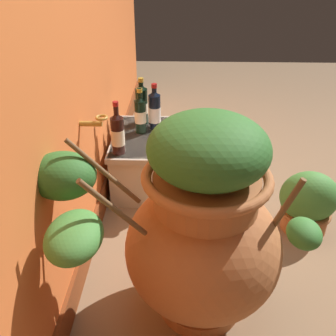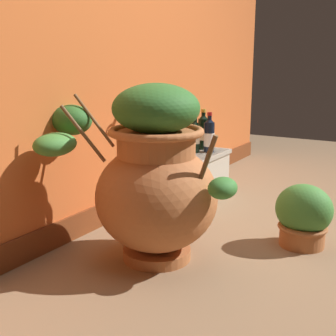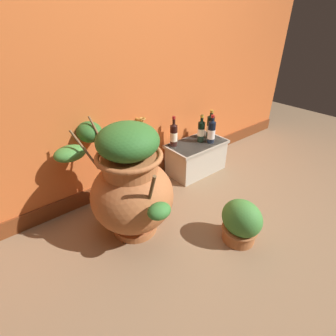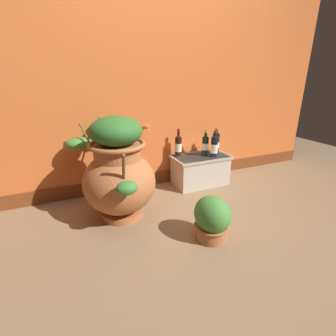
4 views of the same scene
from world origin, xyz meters
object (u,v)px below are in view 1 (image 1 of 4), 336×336
object	(u,v)px
wine_bottle_middle	(118,133)
wine_bottle_right	(140,113)
terracotta_urn	(200,229)
potted_shrub	(308,203)
wine_bottle_back	(142,103)
wine_bottle_left	(155,110)

from	to	relation	value
wine_bottle_middle	wine_bottle_right	distance (m)	0.30
terracotta_urn	wine_bottle_middle	xyz separation A→B (m)	(0.76, 0.42, 0.04)
potted_shrub	wine_bottle_back	bearing A→B (deg)	55.40
wine_bottle_left	potted_shrub	size ratio (longest dim) A/B	0.85
terracotta_urn	potted_shrub	world-z (taller)	terracotta_urn
terracotta_urn	wine_bottle_right	size ratio (longest dim) A/B	3.65
terracotta_urn	potted_shrub	distance (m)	0.85
wine_bottle_right	potted_shrub	distance (m)	1.08
wine_bottle_middle	wine_bottle_left	bearing A→B (deg)	-27.71
wine_bottle_right	wine_bottle_left	bearing A→B (deg)	-52.95
wine_bottle_middle	wine_bottle_right	size ratio (longest dim) A/B	1.08
wine_bottle_right	wine_bottle_back	size ratio (longest dim) A/B	0.94
wine_bottle_right	wine_bottle_back	bearing A→B (deg)	1.88
wine_bottle_back	terracotta_urn	bearing A→B (deg)	-164.66
terracotta_urn	potted_shrub	size ratio (longest dim) A/B	3.00
wine_bottle_middle	wine_bottle_right	bearing A→B (deg)	-19.12
terracotta_urn	wine_bottle_left	distance (m)	1.13
terracotta_urn	wine_bottle_left	xyz separation A→B (m)	(1.10, 0.24, 0.04)
wine_bottle_middle	wine_bottle_right	world-z (taller)	wine_bottle_middle
terracotta_urn	wine_bottle_back	bearing A→B (deg)	15.34
terracotta_urn	wine_bottle_right	world-z (taller)	terracotta_urn
wine_bottle_middle	wine_bottle_back	distance (m)	0.43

